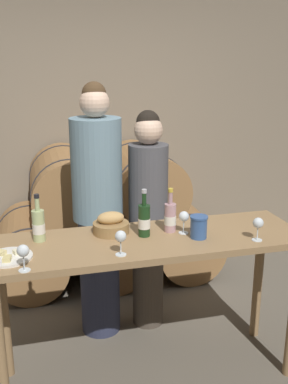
{
  "coord_description": "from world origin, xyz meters",
  "views": [
    {
      "loc": [
        -0.65,
        -2.36,
        1.95
      ],
      "look_at": [
        0.0,
        0.11,
        1.19
      ],
      "focal_mm": 42.0,
      "sensor_mm": 36.0,
      "label": 1
    }
  ],
  "objects_px": {
    "person_right": "(148,218)",
    "tasting_table": "(149,260)",
    "cheese_plate": "(9,257)",
    "wine_bottle_red": "(144,220)",
    "person_left": "(98,212)",
    "wine_glass_far_left": "(23,252)",
    "wine_bottle_rose": "(170,217)",
    "wine_glass_center": "(184,217)",
    "wine_bottle_white": "(39,225)",
    "blue_crock": "(199,226)",
    "wine_glass_right": "(258,224)",
    "wine_glass_left": "(121,237)",
    "bread_basket": "(111,225)"
  },
  "relations": [
    {
      "from": "bread_basket",
      "to": "wine_bottle_rose",
      "type": "bearing_deg",
      "value": -10.68
    },
    {
      "from": "wine_bottle_rose",
      "to": "wine_glass_left",
      "type": "xyz_separation_m",
      "value": [
        -0.36,
        -0.26,
        0.01
      ]
    },
    {
      "from": "tasting_table",
      "to": "wine_glass_right",
      "type": "relative_size",
      "value": 13.39
    },
    {
      "from": "wine_glass_far_left",
      "to": "wine_glass_right",
      "type": "height_order",
      "value": "same"
    },
    {
      "from": "person_left",
      "to": "wine_bottle_red",
      "type": "distance_m",
      "value": 0.59
    },
    {
      "from": "cheese_plate",
      "to": "wine_bottle_rose",
      "type": "bearing_deg",
      "value": 9.55
    },
    {
      "from": "person_left",
      "to": "cheese_plate",
      "type": "height_order",
      "value": "person_left"
    },
    {
      "from": "cheese_plate",
      "to": "wine_glass_far_left",
      "type": "bearing_deg",
      "value": -64.96
    },
    {
      "from": "person_left",
      "to": "wine_bottle_rose",
      "type": "height_order",
      "value": "person_left"
    },
    {
      "from": "tasting_table",
      "to": "wine_glass_left",
      "type": "relative_size",
      "value": 13.39
    },
    {
      "from": "wine_bottle_rose",
      "to": "wine_glass_center",
      "type": "relative_size",
      "value": 1.96
    },
    {
      "from": "wine_bottle_rose",
      "to": "wine_glass_center",
      "type": "distance_m",
      "value": 0.09
    },
    {
      "from": "person_left",
      "to": "wine_bottle_red",
      "type": "bearing_deg",
      "value": -70.51
    },
    {
      "from": "wine_glass_far_left",
      "to": "blue_crock",
      "type": "bearing_deg",
      "value": 10.64
    },
    {
      "from": "wine_bottle_rose",
      "to": "cheese_plate",
      "type": "xyz_separation_m",
      "value": [
        -0.94,
        -0.16,
        -0.08
      ]
    },
    {
      "from": "wine_bottle_white",
      "to": "bread_basket",
      "type": "height_order",
      "value": "wine_bottle_white"
    },
    {
      "from": "person_right",
      "to": "wine_bottle_red",
      "type": "height_order",
      "value": "person_right"
    },
    {
      "from": "tasting_table",
      "to": "wine_glass_far_left",
      "type": "height_order",
      "value": "wine_glass_far_left"
    },
    {
      "from": "person_left",
      "to": "tasting_table",
      "type": "bearing_deg",
      "value": -70.35
    },
    {
      "from": "bread_basket",
      "to": "wine_glass_left",
      "type": "relative_size",
      "value": 1.57
    },
    {
      "from": "cheese_plate",
      "to": "wine_glass_center",
      "type": "height_order",
      "value": "wine_glass_center"
    },
    {
      "from": "wine_glass_left",
      "to": "cheese_plate",
      "type": "bearing_deg",
      "value": 169.71
    },
    {
      "from": "cheese_plate",
      "to": "person_left",
      "type": "bearing_deg",
      "value": 49.31
    },
    {
      "from": "tasting_table",
      "to": "wine_bottle_white",
      "type": "bearing_deg",
      "value": 168.8
    },
    {
      "from": "person_right",
      "to": "bread_basket",
      "type": "xyz_separation_m",
      "value": [
        -0.35,
        -0.45,
        0.14
      ]
    },
    {
      "from": "bread_basket",
      "to": "wine_glass_center",
      "type": "xyz_separation_m",
      "value": [
        0.42,
        -0.12,
        0.05
      ]
    },
    {
      "from": "wine_bottle_rose",
      "to": "wine_glass_far_left",
      "type": "distance_m",
      "value": 0.92
    },
    {
      "from": "wine_glass_left",
      "to": "wine_glass_center",
      "type": "xyz_separation_m",
      "value": [
        0.43,
        0.21,
        0.0
      ]
    },
    {
      "from": "wine_bottle_white",
      "to": "wine_glass_far_left",
      "type": "bearing_deg",
      "value": -102.95
    },
    {
      "from": "wine_bottle_white",
      "to": "wine_glass_left",
      "type": "height_order",
      "value": "wine_bottle_white"
    },
    {
      "from": "cheese_plate",
      "to": "wine_glass_far_left",
      "type": "xyz_separation_m",
      "value": [
        0.08,
        -0.17,
        0.09
      ]
    },
    {
      "from": "person_left",
      "to": "blue_crock",
      "type": "height_order",
      "value": "person_left"
    },
    {
      "from": "wine_bottle_red",
      "to": "blue_crock",
      "type": "relative_size",
      "value": 2.15
    },
    {
      "from": "person_right",
      "to": "wine_glass_center",
      "type": "xyz_separation_m",
      "value": [
        0.07,
        -0.56,
        0.19
      ]
    },
    {
      "from": "person_right",
      "to": "wine_glass_center",
      "type": "height_order",
      "value": "person_right"
    },
    {
      "from": "bread_basket",
      "to": "wine_glass_far_left",
      "type": "relative_size",
      "value": 1.57
    },
    {
      "from": "person_left",
      "to": "bread_basket",
      "type": "height_order",
      "value": "person_left"
    },
    {
      "from": "person_left",
      "to": "wine_glass_far_left",
      "type": "xyz_separation_m",
      "value": [
        -0.5,
        -0.84,
        0.12
      ]
    },
    {
      "from": "wine_bottle_white",
      "to": "blue_crock",
      "type": "relative_size",
      "value": 2.1
    },
    {
      "from": "bread_basket",
      "to": "cheese_plate",
      "type": "bearing_deg",
      "value": -159.09
    },
    {
      "from": "wine_glass_right",
      "to": "wine_bottle_red",
      "type": "bearing_deg",
      "value": 159.23
    },
    {
      "from": "wine_bottle_white",
      "to": "bread_basket",
      "type": "relative_size",
      "value": 1.29
    },
    {
      "from": "tasting_table",
      "to": "wine_bottle_white",
      "type": "relative_size",
      "value": 6.61
    },
    {
      "from": "person_right",
      "to": "wine_bottle_rose",
      "type": "xyz_separation_m",
      "value": [
        -0.0,
        -0.51,
        0.18
      ]
    },
    {
      "from": "person_right",
      "to": "tasting_table",
      "type": "bearing_deg",
      "value": -104.73
    },
    {
      "from": "wine_bottle_red",
      "to": "blue_crock",
      "type": "bearing_deg",
      "value": -19.99
    },
    {
      "from": "person_left",
      "to": "wine_bottle_white",
      "type": "relative_size",
      "value": 6.46
    },
    {
      "from": "cheese_plate",
      "to": "wine_bottle_red",
      "type": "bearing_deg",
      "value": 9.43
    },
    {
      "from": "wine_glass_center",
      "to": "wine_glass_right",
      "type": "bearing_deg",
      "value": -29.61
    },
    {
      "from": "blue_crock",
      "to": "wine_bottle_white",
      "type": "bearing_deg",
      "value": 168.23
    }
  ]
}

